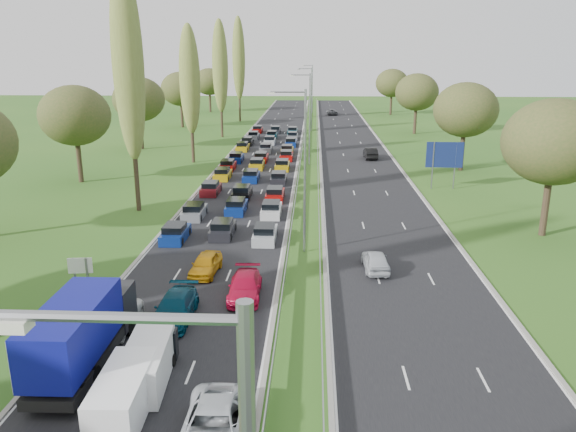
{
  "coord_description": "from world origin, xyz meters",
  "views": [
    {
      "loc": [
        5.15,
        3.09,
        14.27
      ],
      "look_at": [
        3.06,
        47.48,
        1.5
      ],
      "focal_mm": 35.0,
      "sensor_mm": 36.0,
      "label": 1
    }
  ],
  "objects_px": {
    "white_van_front": "(125,392)",
    "direction_sign": "(444,157)",
    "blue_lorry": "(83,331)",
    "white_van_rear": "(148,362)",
    "near_car_2": "(112,319)",
    "info_sign": "(80,269)"
  },
  "relations": [
    {
      "from": "blue_lorry",
      "to": "info_sign",
      "type": "relative_size",
      "value": 4.1
    },
    {
      "from": "blue_lorry",
      "to": "white_van_rear",
      "type": "bearing_deg",
      "value": -17.14
    },
    {
      "from": "blue_lorry",
      "to": "white_van_front",
      "type": "height_order",
      "value": "blue_lorry"
    },
    {
      "from": "near_car_2",
      "to": "direction_sign",
      "type": "relative_size",
      "value": 0.9
    },
    {
      "from": "near_car_2",
      "to": "blue_lorry",
      "type": "xyz_separation_m",
      "value": [
        0.01,
        -3.69,
        1.23
      ]
    },
    {
      "from": "blue_lorry",
      "to": "info_sign",
      "type": "xyz_separation_m",
      "value": [
        -3.87,
        9.05,
        -0.53
      ]
    },
    {
      "from": "white_van_rear",
      "to": "info_sign",
      "type": "distance_m",
      "value": 12.34
    },
    {
      "from": "white_van_rear",
      "to": "direction_sign",
      "type": "distance_m",
      "value": 44.84
    },
    {
      "from": "white_van_front",
      "to": "near_car_2",
      "type": "bearing_deg",
      "value": 111.12
    },
    {
      "from": "near_car_2",
      "to": "white_van_rear",
      "type": "distance_m",
      "value": 5.74
    },
    {
      "from": "near_car_2",
      "to": "info_sign",
      "type": "height_order",
      "value": "info_sign"
    },
    {
      "from": "near_car_2",
      "to": "info_sign",
      "type": "bearing_deg",
      "value": 127.36
    },
    {
      "from": "white_van_front",
      "to": "white_van_rear",
      "type": "bearing_deg",
      "value": 81.68
    },
    {
      "from": "near_car_2",
      "to": "blue_lorry",
      "type": "relative_size",
      "value": 0.54
    },
    {
      "from": "white_van_front",
      "to": "direction_sign",
      "type": "distance_m",
      "value": 47.09
    },
    {
      "from": "blue_lorry",
      "to": "white_van_rear",
      "type": "distance_m",
      "value": 3.59
    },
    {
      "from": "near_car_2",
      "to": "direction_sign",
      "type": "height_order",
      "value": "direction_sign"
    },
    {
      "from": "near_car_2",
      "to": "direction_sign",
      "type": "bearing_deg",
      "value": 55.73
    },
    {
      "from": "info_sign",
      "to": "direction_sign",
      "type": "relative_size",
      "value": 0.4
    },
    {
      "from": "white_van_rear",
      "to": "direction_sign",
      "type": "bearing_deg",
      "value": 57.1
    },
    {
      "from": "blue_lorry",
      "to": "white_van_rear",
      "type": "height_order",
      "value": "blue_lorry"
    },
    {
      "from": "direction_sign",
      "to": "info_sign",
      "type": "bearing_deg",
      "value": -134.63
    }
  ]
}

